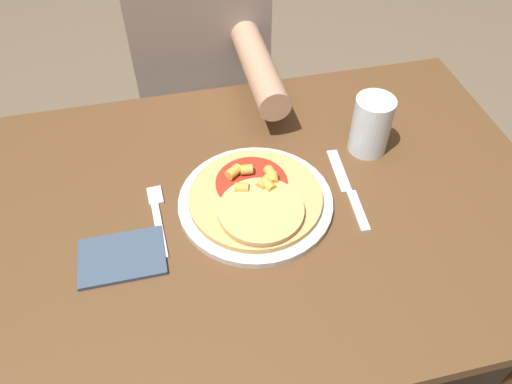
# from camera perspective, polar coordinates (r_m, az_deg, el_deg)

# --- Properties ---
(ground_plane) EXTENTS (8.00, 8.00, 0.00)m
(ground_plane) POSITION_cam_1_polar(r_m,az_deg,el_deg) (1.59, -0.92, -19.42)
(ground_plane) COLOR brown
(dining_table) EXTENTS (1.21, 0.78, 0.74)m
(dining_table) POSITION_cam_1_polar(r_m,az_deg,el_deg) (1.05, -1.33, -5.77)
(dining_table) COLOR brown
(dining_table) RESTS_ON ground_plane
(plate) EXTENTS (0.30, 0.30, 0.01)m
(plate) POSITION_cam_1_polar(r_m,az_deg,el_deg) (0.95, 0.00, -1.34)
(plate) COLOR beige
(plate) RESTS_ON dining_table
(pizza) EXTENTS (0.25, 0.25, 0.04)m
(pizza) POSITION_cam_1_polar(r_m,az_deg,el_deg) (0.94, 0.09, -0.83)
(pizza) COLOR tan
(pizza) RESTS_ON plate
(fork) EXTENTS (0.03, 0.18, 0.00)m
(fork) POSITION_cam_1_polar(r_m,az_deg,el_deg) (0.96, -11.18, -2.64)
(fork) COLOR silver
(fork) RESTS_ON dining_table
(knife) EXTENTS (0.03, 0.22, 0.00)m
(knife) POSITION_cam_1_polar(r_m,az_deg,el_deg) (1.00, 10.48, 0.28)
(knife) COLOR silver
(knife) RESTS_ON dining_table
(drinking_glass) EXTENTS (0.08, 0.08, 0.13)m
(drinking_glass) POSITION_cam_1_polar(r_m,az_deg,el_deg) (1.06, 13.03, 7.47)
(drinking_glass) COLOR silver
(drinking_glass) RESTS_ON dining_table
(napkin) EXTENTS (0.15, 0.10, 0.01)m
(napkin) POSITION_cam_1_polar(r_m,az_deg,el_deg) (0.91, -15.09, -7.17)
(napkin) COLOR #38475B
(napkin) RESTS_ON dining_table
(person_diner) EXTENTS (0.35, 0.52, 1.16)m
(person_diner) POSITION_cam_1_polar(r_m,az_deg,el_deg) (1.44, -6.14, 13.85)
(person_diner) COLOR #2D2D38
(person_diner) RESTS_ON ground_plane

